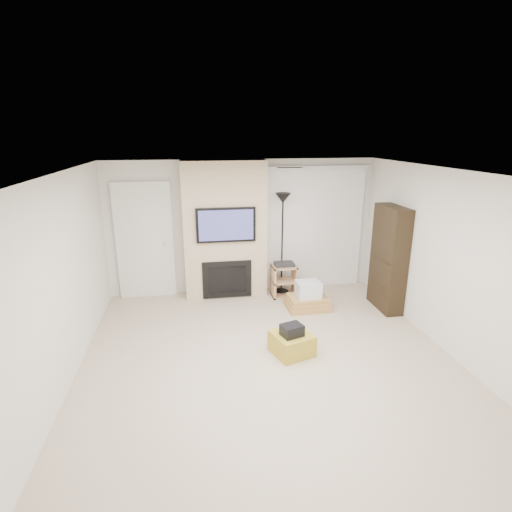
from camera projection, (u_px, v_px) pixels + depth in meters
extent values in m
cube|color=#BEA98F|center=(271.00, 365.00, 5.29)|extent=(5.00, 5.50, 0.00)
cube|color=white|center=(273.00, 174.00, 4.56)|extent=(5.00, 5.50, 0.00)
cube|color=silver|center=(243.00, 227.00, 7.52)|extent=(5.00, 0.00, 2.50)
cube|color=silver|center=(366.00, 436.00, 2.33)|extent=(5.00, 0.00, 2.50)
cube|color=silver|center=(57.00, 289.00, 4.53)|extent=(0.00, 5.50, 2.50)
cube|color=silver|center=(455.00, 266.00, 5.32)|extent=(0.00, 5.50, 2.50)
cube|color=silver|center=(290.00, 168.00, 5.37)|extent=(0.35, 0.18, 0.01)
cube|color=#AC962A|center=(292.00, 343.00, 5.54)|extent=(0.63, 0.63, 0.30)
cube|color=black|center=(292.00, 330.00, 5.42)|extent=(0.33, 0.30, 0.16)
cube|color=#CAB18C|center=(225.00, 230.00, 7.27)|extent=(1.50, 0.40, 2.50)
cube|color=black|center=(226.00, 225.00, 7.01)|extent=(1.05, 0.06, 0.62)
cube|color=navy|center=(226.00, 225.00, 6.98)|extent=(0.96, 0.00, 0.54)
cube|color=black|center=(227.00, 279.00, 7.34)|extent=(0.90, 0.04, 0.70)
cube|color=black|center=(227.00, 280.00, 7.32)|extent=(0.70, 0.02, 0.50)
cube|color=silver|center=(145.00, 241.00, 7.25)|extent=(1.02, 0.08, 2.14)
cube|color=#B0ACA3|center=(145.00, 243.00, 7.27)|extent=(0.90, 0.05, 2.05)
cylinder|color=silver|center=(164.00, 244.00, 7.29)|extent=(0.07, 0.06, 0.07)
cube|color=silver|center=(318.00, 168.00, 7.36)|extent=(1.98, 0.10, 0.08)
cube|color=white|center=(315.00, 230.00, 7.72)|extent=(1.90, 0.03, 2.29)
cylinder|color=black|center=(281.00, 291.00, 7.71)|extent=(0.28, 0.28, 0.03)
cylinder|color=black|center=(282.00, 247.00, 7.45)|extent=(0.03, 0.03, 1.78)
cone|color=black|center=(283.00, 198.00, 7.18)|extent=(0.28, 0.28, 0.18)
cube|color=tan|center=(273.00, 281.00, 7.43)|extent=(0.04, 0.38, 0.60)
cube|color=tan|center=(294.00, 280.00, 7.50)|extent=(0.04, 0.38, 0.60)
cube|color=tan|center=(284.00, 295.00, 7.55)|extent=(0.45, 0.38, 0.03)
cube|color=tan|center=(284.00, 281.00, 7.47)|extent=(0.45, 0.38, 0.03)
cube|color=tan|center=(284.00, 266.00, 7.38)|extent=(0.45, 0.38, 0.03)
cube|color=black|center=(284.00, 264.00, 7.37)|extent=(0.35, 0.25, 0.06)
cube|color=#B68546|center=(307.00, 306.00, 7.01)|extent=(0.74, 0.57, 0.08)
cube|color=#B68546|center=(308.00, 302.00, 6.98)|extent=(0.70, 0.53, 0.07)
cube|color=#B68546|center=(308.00, 298.00, 6.96)|extent=(0.67, 0.49, 0.07)
cube|color=silver|center=(308.00, 289.00, 6.91)|extent=(0.41, 0.36, 0.27)
cube|color=black|center=(389.00, 259.00, 6.79)|extent=(0.30, 0.80, 1.80)
cube|color=black|center=(385.00, 283.00, 6.92)|extent=(0.26, 0.72, 0.02)
cube|color=black|center=(388.00, 259.00, 6.79)|extent=(0.26, 0.72, 0.02)
cube|color=black|center=(390.00, 233.00, 6.65)|extent=(0.26, 0.72, 0.02)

